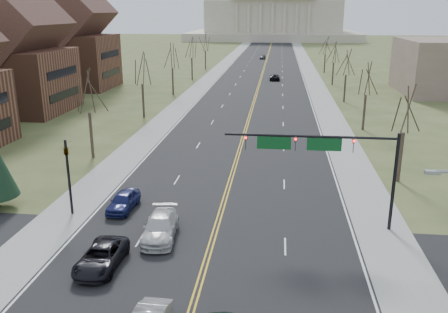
% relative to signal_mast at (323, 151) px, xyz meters
% --- Properties ---
extents(road, '(20.00, 380.00, 0.01)m').
position_rel_signal_mast_xyz_m(road, '(-7.45, 96.50, -5.76)').
color(road, black).
rests_on(road, ground).
extents(cross_road, '(120.00, 14.00, 0.01)m').
position_rel_signal_mast_xyz_m(cross_road, '(-7.45, -7.50, -5.76)').
color(cross_road, black).
rests_on(cross_road, ground).
extents(sidewalk_left, '(4.00, 380.00, 0.03)m').
position_rel_signal_mast_xyz_m(sidewalk_left, '(-19.45, 96.50, -5.75)').
color(sidewalk_left, gray).
rests_on(sidewalk_left, ground).
extents(sidewalk_right, '(4.00, 380.00, 0.03)m').
position_rel_signal_mast_xyz_m(sidewalk_right, '(4.55, 96.50, -5.75)').
color(sidewalk_right, gray).
rests_on(sidewalk_right, ground).
extents(center_line, '(0.42, 380.00, 0.01)m').
position_rel_signal_mast_xyz_m(center_line, '(-7.45, 96.50, -5.75)').
color(center_line, gold).
rests_on(center_line, road).
extents(edge_line_left, '(0.15, 380.00, 0.01)m').
position_rel_signal_mast_xyz_m(edge_line_left, '(-17.25, 96.50, -5.75)').
color(edge_line_left, silver).
rests_on(edge_line_left, road).
extents(edge_line_right, '(0.15, 380.00, 0.01)m').
position_rel_signal_mast_xyz_m(edge_line_right, '(2.35, 96.50, -5.75)').
color(edge_line_right, silver).
rests_on(edge_line_right, road).
extents(capitol, '(90.00, 60.00, 50.00)m').
position_rel_signal_mast_xyz_m(capitol, '(-7.45, 236.41, 8.44)').
color(capitol, beige).
rests_on(capitol, ground).
extents(signal_mast, '(12.12, 0.44, 7.20)m').
position_rel_signal_mast_xyz_m(signal_mast, '(0.00, 0.00, 0.00)').
color(signal_mast, black).
rests_on(signal_mast, ground).
extents(signal_left, '(0.32, 0.36, 6.00)m').
position_rel_signal_mast_xyz_m(signal_left, '(-18.95, 0.00, -2.05)').
color(signal_left, black).
rests_on(signal_left, ground).
extents(tree_r_0, '(3.74, 3.74, 8.50)m').
position_rel_signal_mast_xyz_m(tree_r_0, '(8.05, 10.50, 0.79)').
color(tree_r_0, '#32271D').
rests_on(tree_r_0, ground).
extents(tree_l_0, '(3.96, 3.96, 9.00)m').
position_rel_signal_mast_xyz_m(tree_l_0, '(-22.95, 14.50, 1.18)').
color(tree_l_0, '#32271D').
rests_on(tree_l_0, ground).
extents(tree_r_1, '(3.74, 3.74, 8.50)m').
position_rel_signal_mast_xyz_m(tree_r_1, '(8.05, 30.50, 0.79)').
color(tree_r_1, '#32271D').
rests_on(tree_r_1, ground).
extents(tree_l_1, '(3.96, 3.96, 9.00)m').
position_rel_signal_mast_xyz_m(tree_l_1, '(-22.95, 34.50, 1.18)').
color(tree_l_1, '#32271D').
rests_on(tree_l_1, ground).
extents(tree_r_2, '(3.74, 3.74, 8.50)m').
position_rel_signal_mast_xyz_m(tree_r_2, '(8.05, 50.50, 0.79)').
color(tree_r_2, '#32271D').
rests_on(tree_r_2, ground).
extents(tree_l_2, '(3.96, 3.96, 9.00)m').
position_rel_signal_mast_xyz_m(tree_l_2, '(-22.95, 54.50, 1.18)').
color(tree_l_2, '#32271D').
rests_on(tree_l_2, ground).
extents(tree_r_3, '(3.74, 3.74, 8.50)m').
position_rel_signal_mast_xyz_m(tree_r_3, '(8.05, 70.50, 0.79)').
color(tree_r_3, '#32271D').
rests_on(tree_r_3, ground).
extents(tree_l_3, '(3.96, 3.96, 9.00)m').
position_rel_signal_mast_xyz_m(tree_l_3, '(-22.95, 74.50, 1.18)').
color(tree_l_3, '#32271D').
rests_on(tree_l_3, ground).
extents(tree_r_4, '(3.74, 3.74, 8.50)m').
position_rel_signal_mast_xyz_m(tree_r_4, '(8.05, 90.50, 0.79)').
color(tree_r_4, '#32271D').
rests_on(tree_r_4, ground).
extents(tree_l_4, '(3.96, 3.96, 9.00)m').
position_rel_signal_mast_xyz_m(tree_l_4, '(-22.95, 94.50, 1.18)').
color(tree_l_4, '#32271D').
rests_on(tree_l_4, ground).
extents(bldg_left_mid, '(15.10, 14.28, 20.75)m').
position_rel_signal_mast_xyz_m(bldg_left_mid, '(-43.44, 36.50, 2.78)').
color(bldg_left_mid, brown).
rests_on(bldg_left_mid, ground).
extents(bldg_left_far, '(17.10, 14.28, 23.25)m').
position_rel_signal_mast_xyz_m(bldg_left_far, '(-45.44, 60.50, 3.78)').
color(bldg_left_far, brown).
rests_on(bldg_left_far, ground).
extents(car_sb_outer_lead, '(2.33, 5.00, 1.38)m').
position_rel_signal_mast_xyz_m(car_sb_outer_lead, '(-13.75, -7.50, -5.06)').
color(car_sb_outer_lead, black).
rests_on(car_sb_outer_lead, road).
extents(car_sb_inner_second, '(2.67, 5.55, 1.56)m').
position_rel_signal_mast_xyz_m(car_sb_inner_second, '(-11.11, -3.17, -4.97)').
color(car_sb_inner_second, '#BABABA').
rests_on(car_sb_inner_second, road).
extents(car_sb_outer_second, '(1.94, 4.36, 1.46)m').
position_rel_signal_mast_xyz_m(car_sb_outer_second, '(-15.19, 1.24, -5.02)').
color(car_sb_outer_second, navy).
rests_on(car_sb_outer_second, road).
extents(car_far_nb, '(2.23, 4.79, 1.33)m').
position_rel_signal_mast_xyz_m(car_far_nb, '(-4.24, 76.38, -5.09)').
color(car_far_nb, black).
rests_on(car_far_nb, road).
extents(car_far_sb, '(1.93, 4.29, 1.43)m').
position_rel_signal_mast_xyz_m(car_far_sb, '(-8.77, 124.90, -5.03)').
color(car_far_sb, '#53565B').
rests_on(car_far_sb, road).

